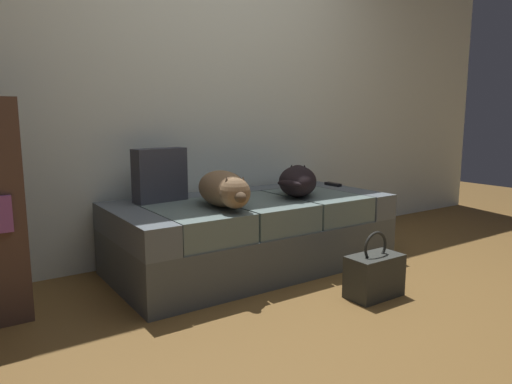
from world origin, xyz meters
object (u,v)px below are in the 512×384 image
dog_tan (224,189)px  throw_pillow (160,175)px  handbag (374,275)px  couch (252,233)px  dog_dark (298,180)px  tv_remote (333,184)px

dog_tan → throw_pillow: bearing=121.0°
dog_tan → handbag: size_ratio=1.67×
dog_tan → throw_pillow: 0.47m
couch → dog_dark: (0.33, -0.08, 0.34)m
throw_pillow → dog_dark: bearing=-20.5°
couch → dog_tan: size_ratio=2.91×
dog_dark → handbag: dog_dark is taller
dog_dark → throw_pillow: 0.93m
couch → tv_remote: size_ratio=12.25×
dog_tan → dog_dark: 0.63m
couch → handbag: couch is taller
dog_tan → tv_remote: 1.18m
dog_tan → dog_dark: size_ratio=1.18×
couch → dog_dark: dog_dark is taller
dog_dark → handbag: size_ratio=1.42×
tv_remote → dog_dark: bearing=-159.2°
handbag → couch: bearing=107.8°
throw_pillow → handbag: size_ratio=0.90×
throw_pillow → handbag: bearing=-53.3°
tv_remote → handbag: size_ratio=0.40×
tv_remote → handbag: (-0.58, -0.95, -0.35)m
tv_remote → throw_pillow: throw_pillow is taller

